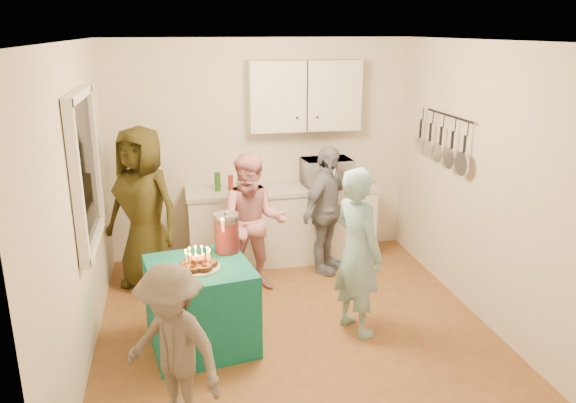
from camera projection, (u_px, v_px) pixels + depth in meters
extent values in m
plane|color=brown|center=(296.00, 330.00, 5.24)|extent=(4.00, 4.00, 0.00)
plane|color=white|center=(297.00, 41.00, 4.47)|extent=(4.00, 4.00, 0.00)
plane|color=silver|center=(260.00, 150.00, 6.73)|extent=(3.60, 3.60, 0.00)
plane|color=silver|center=(78.00, 210.00, 4.51)|extent=(4.00, 4.00, 0.00)
plane|color=silver|center=(485.00, 185.00, 5.20)|extent=(4.00, 4.00, 0.00)
cube|color=black|center=(84.00, 170.00, 4.73)|extent=(0.04, 1.00, 1.20)
cube|color=white|center=(282.00, 225.00, 6.74)|extent=(2.20, 0.58, 0.86)
cube|color=beige|center=(282.00, 189.00, 6.61)|extent=(2.24, 0.62, 0.05)
cube|color=white|center=(304.00, 96.00, 6.49)|extent=(1.30, 0.30, 0.80)
cube|color=black|center=(445.00, 140.00, 5.75)|extent=(0.12, 1.00, 0.60)
imported|color=white|center=(326.00, 172.00, 6.66)|extent=(0.58, 0.41, 0.31)
cube|color=#106A5B|center=(201.00, 305.00, 4.90)|extent=(0.98, 0.98, 0.76)
cylinder|color=#B40E16|center=(227.00, 234.00, 5.04)|extent=(0.22, 0.22, 0.34)
imported|color=#8EC1CE|center=(358.00, 252.00, 5.02)|extent=(0.56, 0.67, 1.56)
imported|color=#544C18|center=(143.00, 208.00, 5.93)|extent=(1.02, 0.95, 1.75)
imported|color=#D77086|center=(253.00, 224.00, 5.86)|extent=(0.81, 0.68, 1.49)
imported|color=black|center=(326.00, 210.00, 6.31)|extent=(0.87, 0.86, 1.47)
imported|color=#5A5148|center=(173.00, 350.00, 3.79)|extent=(0.90, 0.87, 1.23)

